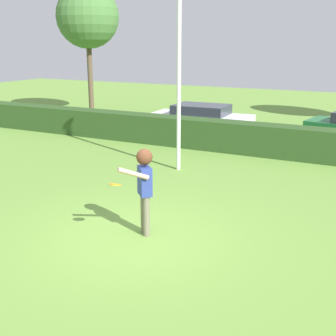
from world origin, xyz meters
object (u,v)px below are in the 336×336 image
(maple_tree, at_px, (88,17))
(parked_car_white, at_px, (201,118))
(person, at_px, (144,181))
(frisbee, at_px, (115,185))
(lamppost, at_px, (179,58))

(maple_tree, bearing_deg, parked_car_white, -18.26)
(person, relative_size, frisbee, 7.51)
(lamppost, distance_m, parked_car_white, 6.19)
(maple_tree, bearing_deg, person, -49.66)
(person, bearing_deg, frisbee, -119.82)
(frisbee, height_order, maple_tree, maple_tree)
(maple_tree, bearing_deg, frisbee, -51.72)
(frisbee, distance_m, lamppost, 5.80)
(person, bearing_deg, maple_tree, 130.34)
(person, relative_size, maple_tree, 0.27)
(lamppost, bearing_deg, person, -71.71)
(person, distance_m, lamppost, 5.40)
(lamppost, height_order, maple_tree, maple_tree)
(frisbee, xyz_separation_m, parked_car_white, (-2.82, 10.61, -0.48))
(person, xyz_separation_m, parked_car_white, (-3.13, 10.06, -0.44))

